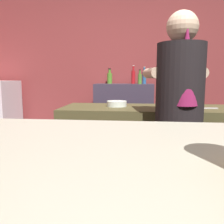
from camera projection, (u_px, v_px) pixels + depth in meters
wall_back at (139, 65)px, 3.55m from camera, size 5.20×0.10×2.70m
prep_counter at (175, 155)px, 2.24m from camera, size 2.10×0.60×0.90m
back_shelf at (124, 122)px, 3.42m from camera, size 0.81×0.36×1.08m
bartender at (179, 110)px, 1.73m from camera, size 0.47×0.54×1.63m
mixing_bowl at (117, 104)px, 2.26m from camera, size 0.19×0.19×0.05m
chefs_knife at (204, 108)px, 2.10m from camera, size 0.24×0.06×0.01m
bottle_olive_oil at (140, 78)px, 3.23m from camera, size 0.05×0.05×0.19m
bottle_soy at (144, 77)px, 3.36m from camera, size 0.06×0.06×0.24m
bottle_vinegar at (133, 77)px, 3.36m from camera, size 0.06×0.06×0.26m
bottle_hot_sauce at (110, 78)px, 3.44m from camera, size 0.07×0.07×0.22m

